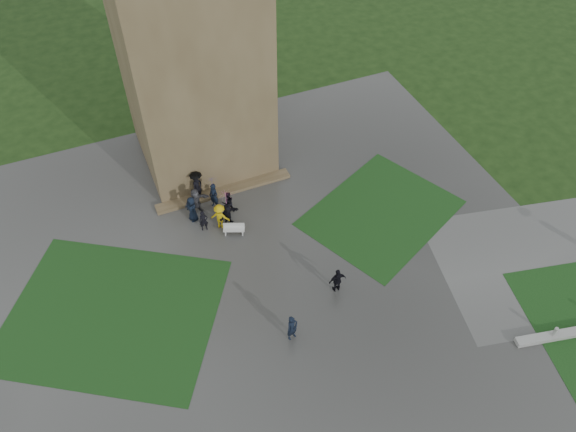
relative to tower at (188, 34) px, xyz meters
name	(u,v)px	position (x,y,z in m)	size (l,w,h in m)	color
ground	(287,320)	(0.00, -15.00, -9.00)	(120.00, 120.00, 0.00)	black
plaza	(273,292)	(0.00, -13.00, -8.99)	(34.00, 34.00, 0.02)	#353533
lawn_inset_left	(113,314)	(-8.50, -11.00, -8.97)	(11.00, 9.00, 0.01)	#133612
lawn_inset_right	(381,213)	(8.50, -10.00, -8.97)	(9.00, 7.00, 0.01)	#133612
tower	(188,34)	(0.00, 0.00, 0.00)	(8.00, 8.00, 18.00)	brown
tower_plinth	(224,191)	(0.00, -4.40, -8.87)	(9.00, 0.80, 0.22)	brown
bench	(234,229)	(-0.56, -8.03, -8.59)	(1.35, 0.87, 0.75)	silver
visitor_cluster	(210,203)	(-1.38, -6.06, -7.86)	(3.17, 3.82, 2.60)	black
pedestrian_mid	(292,328)	(-0.15, -16.03, -8.11)	(0.63, 0.42, 1.74)	black
pedestrian_near	(338,280)	(3.32, -14.22, -8.13)	(1.00, 0.57, 1.70)	black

